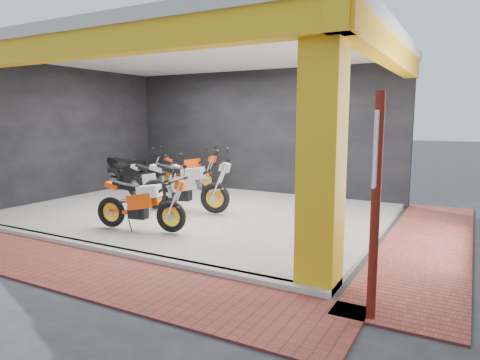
% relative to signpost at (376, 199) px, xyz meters
% --- Properties ---
extents(ground, '(80.00, 80.00, 0.00)m').
position_rel_signpost_xyz_m(ground, '(-4.54, 1.35, -1.34)').
color(ground, '#2D2D30').
rests_on(ground, ground).
extents(showroom_floor, '(8.00, 6.00, 0.10)m').
position_rel_signpost_xyz_m(showroom_floor, '(-4.54, 3.35, -1.29)').
color(showroom_floor, beige).
rests_on(showroom_floor, ground).
extents(showroom_ceiling, '(8.40, 6.40, 0.20)m').
position_rel_signpost_xyz_m(showroom_ceiling, '(-4.54, 3.35, 2.26)').
color(showroom_ceiling, beige).
rests_on(showroom_ceiling, corner_column).
extents(back_wall, '(8.20, 0.20, 3.50)m').
position_rel_signpost_xyz_m(back_wall, '(-4.54, 6.45, 0.41)').
color(back_wall, black).
rests_on(back_wall, ground).
extents(left_wall, '(0.20, 6.20, 3.50)m').
position_rel_signpost_xyz_m(left_wall, '(-8.64, 3.35, 0.41)').
color(left_wall, black).
rests_on(left_wall, ground).
extents(corner_column, '(0.50, 0.50, 3.50)m').
position_rel_signpost_xyz_m(corner_column, '(-0.79, 0.60, 0.41)').
color(corner_column, gold).
rests_on(corner_column, ground).
extents(header_beam_front, '(8.40, 0.30, 0.40)m').
position_rel_signpost_xyz_m(header_beam_front, '(-4.54, 0.35, 1.96)').
color(header_beam_front, gold).
rests_on(header_beam_front, corner_column).
extents(header_beam_right, '(0.30, 6.40, 0.40)m').
position_rel_signpost_xyz_m(header_beam_right, '(-0.54, 3.35, 1.96)').
color(header_beam_right, gold).
rests_on(header_beam_right, corner_column).
extents(floor_kerb, '(8.00, 0.20, 0.10)m').
position_rel_signpost_xyz_m(floor_kerb, '(-4.54, 0.33, -1.29)').
color(floor_kerb, beige).
rests_on(floor_kerb, ground).
extents(paver_front, '(9.00, 1.40, 0.03)m').
position_rel_signpost_xyz_m(paver_front, '(-4.54, -0.45, -1.33)').
color(paver_front, '#983831').
rests_on(paver_front, ground).
extents(paver_right, '(1.40, 7.00, 0.03)m').
position_rel_signpost_xyz_m(paver_right, '(0.26, 3.35, -1.33)').
color(paver_right, '#983831').
rests_on(paver_right, ground).
extents(signpost, '(0.10, 0.34, 2.45)m').
position_rel_signpost_xyz_m(signpost, '(0.00, 0.00, 0.00)').
color(signpost, maroon).
rests_on(signpost, ground).
extents(moto_hero, '(2.04, 1.07, 1.18)m').
position_rel_signpost_xyz_m(moto_hero, '(-3.85, 1.49, -0.65)').
color(moto_hero, '#F84B0A').
rests_on(moto_hero, showroom_floor).
extents(moto_row_a, '(2.37, 1.24, 1.38)m').
position_rel_signpost_xyz_m(moto_row_a, '(-3.97, 3.19, -0.55)').
color(moto_row_a, '#9DA0A4').
rests_on(moto_row_a, showroom_floor).
extents(moto_row_b, '(1.98, 0.91, 1.17)m').
position_rel_signpost_xyz_m(moto_row_b, '(-5.63, 3.73, -0.66)').
color(moto_row_b, '#B6B8BE').
rests_on(moto_row_b, showroom_floor).
extents(moto_row_c, '(2.07, 0.91, 1.23)m').
position_rel_signpost_xyz_m(moto_row_c, '(-5.86, 5.73, -0.63)').
color(moto_row_c, '#F13E0A').
rests_on(moto_row_c, showroom_floor).
extents(moto_row_d, '(2.13, 1.26, 1.22)m').
position_rel_signpost_xyz_m(moto_row_d, '(-7.22, 4.97, -0.63)').
color(moto_row_d, black).
rests_on(moto_row_d, showroom_floor).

